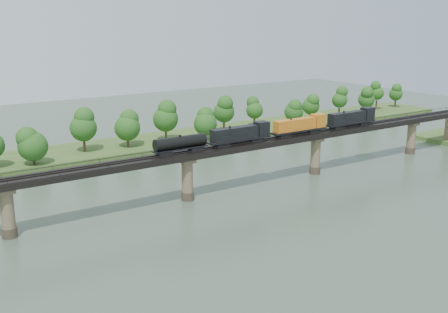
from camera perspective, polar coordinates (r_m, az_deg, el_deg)
ground at (r=108.08m, az=4.48°, el=-8.66°), size 400.00×400.00×0.00m
far_bank at (r=178.91m, az=-12.69°, el=0.60°), size 300.00×24.00×1.60m
bridge at (r=129.61m, az=-3.75°, el=-2.14°), size 236.00×30.00×11.50m
bridge_superstructure at (r=127.97m, az=-3.80°, el=0.58°), size 220.00×4.90×0.75m
far_treeline at (r=170.34m, az=-14.85°, el=2.56°), size 289.06×17.54×13.60m
freight_train at (r=143.02m, az=5.74°, el=2.82°), size 69.86×2.72×4.81m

